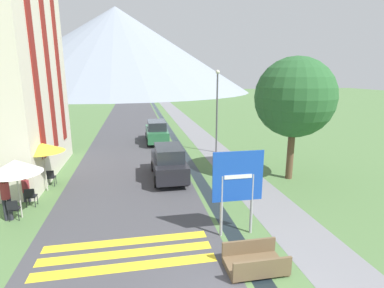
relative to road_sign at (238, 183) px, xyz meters
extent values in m
plane|color=#517542|center=(-1.29, 16.51, -1.95)|extent=(160.00, 160.00, 0.00)
cube|color=#424247|center=(-3.79, 26.51, -1.94)|extent=(6.40, 60.00, 0.01)
cube|color=slate|center=(2.31, 26.51, -1.94)|extent=(2.20, 60.00, 0.01)
cube|color=black|center=(-0.09, 26.51, -1.95)|extent=(0.60, 60.00, 0.00)
cube|color=yellow|center=(-3.79, -1.19, -1.94)|extent=(5.44, 0.44, 0.01)
cube|color=yellow|center=(-3.79, -0.49, -1.94)|extent=(5.44, 0.44, 0.01)
cube|color=yellow|center=(-3.79, 0.21, -1.94)|extent=(5.44, 0.44, 0.01)
cone|color=gray|center=(-8.11, 89.09, 10.54)|extent=(80.42, 80.42, 24.98)
cube|color=maroon|center=(-7.85, 6.23, 4.08)|extent=(0.06, 0.70, 9.04)
cube|color=maroon|center=(-7.85, 8.51, 4.08)|extent=(0.06, 0.70, 9.04)
cube|color=maroon|center=(-7.85, 10.80, 4.08)|extent=(0.06, 0.70, 9.04)
cylinder|color=#9E9EA3|center=(-0.55, 0.02, -0.83)|extent=(0.10, 0.10, 2.23)
cylinder|color=#9E9EA3|center=(0.55, 0.02, -0.83)|extent=(0.10, 0.10, 2.23)
cube|color=#1947B7|center=(0.00, 0.00, 0.23)|extent=(1.79, 0.05, 1.77)
cube|color=white|center=(0.00, -0.03, 0.23)|extent=(0.98, 0.02, 0.14)
cube|color=brown|center=(-0.09, -1.98, -1.81)|extent=(1.70, 1.10, 0.12)
cube|color=brown|center=(-0.09, -2.49, -1.52)|extent=(1.70, 0.08, 0.45)
cube|color=brown|center=(-0.09, -1.47, -1.52)|extent=(1.70, 0.08, 0.45)
cube|color=brown|center=(-0.86, -1.98, -1.91)|extent=(0.16, 0.99, 0.08)
cube|color=brown|center=(0.68, -1.98, -1.91)|extent=(0.16, 0.99, 0.08)
cube|color=black|center=(-1.69, 6.36, -1.23)|extent=(1.65, 4.26, 0.84)
cube|color=#23282D|center=(-1.69, 6.15, -0.47)|extent=(1.40, 2.34, 0.68)
cylinder|color=black|center=(-2.48, 7.69, -1.65)|extent=(0.18, 0.60, 0.60)
cylinder|color=black|center=(-0.91, 7.69, -1.65)|extent=(0.18, 0.60, 0.60)
cylinder|color=black|center=(-2.48, 5.04, -1.65)|extent=(0.18, 0.60, 0.60)
cylinder|color=black|center=(-0.91, 5.04, -1.65)|extent=(0.18, 0.60, 0.60)
cube|color=#28663D|center=(-1.71, 15.23, -1.23)|extent=(1.65, 4.54, 0.84)
cube|color=#23282D|center=(-1.71, 15.00, -0.47)|extent=(1.40, 2.50, 0.68)
cylinder|color=black|center=(-2.49, 16.64, -1.65)|extent=(0.18, 0.60, 0.60)
cylinder|color=black|center=(-0.92, 16.64, -1.65)|extent=(0.18, 0.60, 0.60)
cylinder|color=black|center=(-2.49, 13.82, -1.65)|extent=(0.18, 0.60, 0.60)
cylinder|color=black|center=(-0.92, 13.82, -1.65)|extent=(0.18, 0.60, 0.60)
cube|color=black|center=(-7.89, 3.86, -1.50)|extent=(0.40, 0.40, 0.04)
cube|color=black|center=(-7.89, 3.68, -1.30)|extent=(0.40, 0.04, 0.40)
cylinder|color=black|center=(-8.06, 4.03, -1.72)|extent=(0.03, 0.03, 0.45)
cylinder|color=black|center=(-7.72, 4.03, -1.72)|extent=(0.03, 0.03, 0.45)
cylinder|color=black|center=(-8.06, 3.69, -1.72)|extent=(0.03, 0.03, 0.45)
cylinder|color=black|center=(-7.72, 3.69, -1.72)|extent=(0.03, 0.03, 0.45)
cube|color=black|center=(-7.70, 6.29, -1.50)|extent=(0.40, 0.40, 0.04)
cube|color=black|center=(-7.70, 6.11, -1.30)|extent=(0.40, 0.04, 0.40)
cylinder|color=black|center=(-7.87, 6.46, -1.72)|extent=(0.03, 0.03, 0.45)
cylinder|color=black|center=(-7.53, 6.46, -1.72)|extent=(0.03, 0.03, 0.45)
cylinder|color=black|center=(-7.87, 6.12, -1.72)|extent=(0.03, 0.03, 0.45)
cylinder|color=black|center=(-7.53, 6.12, -1.72)|extent=(0.03, 0.03, 0.45)
cube|color=black|center=(-8.26, 6.51, -1.50)|extent=(0.40, 0.40, 0.04)
cube|color=black|center=(-8.26, 6.33, -1.30)|extent=(0.40, 0.04, 0.40)
cylinder|color=black|center=(-8.43, 6.68, -1.72)|extent=(0.03, 0.03, 0.45)
cylinder|color=black|center=(-8.09, 6.68, -1.72)|extent=(0.03, 0.03, 0.45)
cylinder|color=black|center=(-8.43, 6.34, -1.72)|extent=(0.03, 0.03, 0.45)
cylinder|color=black|center=(-8.09, 6.34, -1.72)|extent=(0.03, 0.03, 0.45)
cube|color=black|center=(-8.14, 2.69, -1.50)|extent=(0.40, 0.40, 0.04)
cube|color=black|center=(-8.14, 2.51, -1.30)|extent=(0.40, 0.04, 0.40)
cylinder|color=black|center=(-8.31, 2.86, -1.72)|extent=(0.03, 0.03, 0.45)
cylinder|color=black|center=(-7.97, 2.86, -1.72)|extent=(0.03, 0.03, 0.45)
cylinder|color=black|center=(-8.31, 2.52, -1.72)|extent=(0.03, 0.03, 0.45)
cylinder|color=black|center=(-7.97, 2.52, -1.72)|extent=(0.03, 0.03, 0.45)
cylinder|color=#B7B2A8|center=(-7.95, 2.80, -0.84)|extent=(0.06, 0.06, 2.22)
cone|color=silver|center=(-7.95, 2.80, 0.18)|extent=(1.95, 1.95, 0.53)
cylinder|color=#B7B2A8|center=(-7.74, 5.61, -0.81)|extent=(0.06, 0.06, 2.28)
cone|color=yellow|center=(-7.74, 5.61, 0.23)|extent=(1.98, 1.98, 0.40)
cylinder|color=#282833|center=(-8.46, 2.65, -1.50)|extent=(0.14, 0.14, 0.90)
cylinder|color=#282833|center=(-8.28, 2.65, -1.50)|extent=(0.14, 0.14, 0.90)
cylinder|color=maroon|center=(-8.37, 2.65, -0.72)|extent=(0.32, 0.32, 0.66)
sphere|color=tan|center=(-8.37, 2.65, -0.29)|extent=(0.22, 0.22, 0.22)
cylinder|color=#282833|center=(-8.34, 4.40, -1.72)|extent=(0.14, 0.14, 0.46)
cylinder|color=#282833|center=(-8.16, 4.40, -1.72)|extent=(0.14, 0.14, 0.46)
cylinder|color=maroon|center=(-8.25, 4.40, -1.20)|extent=(0.32, 0.32, 0.57)
sphere|color=#9E755B|center=(-8.25, 4.40, -0.82)|extent=(0.22, 0.22, 0.22)
cylinder|color=#515156|center=(2.31, 11.17, 0.83)|extent=(0.12, 0.12, 5.56)
sphere|color=silver|center=(2.31, 11.17, 3.74)|extent=(0.28, 0.28, 0.28)
cylinder|color=brown|center=(4.75, 5.07, -0.63)|extent=(0.36, 0.36, 2.64)
sphere|color=#285B2D|center=(4.75, 5.07, 2.45)|extent=(4.13, 4.13, 4.13)
camera|label=1|loc=(-3.32, -9.19, 3.65)|focal=28.00mm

